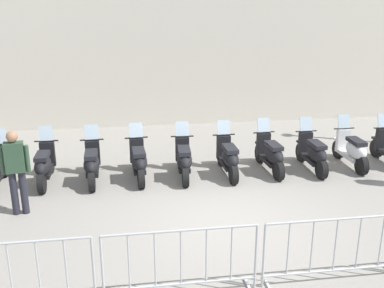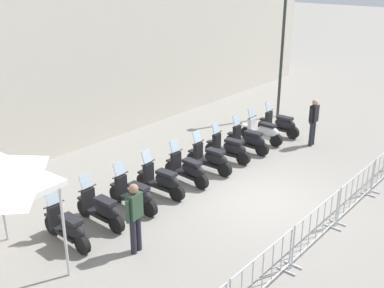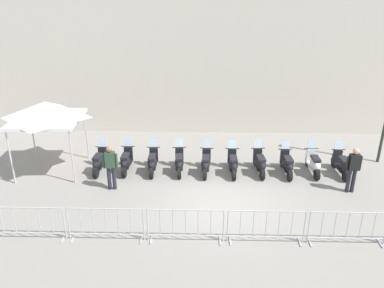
# 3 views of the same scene
# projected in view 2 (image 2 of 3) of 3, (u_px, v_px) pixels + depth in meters

# --- Properties ---
(ground_plane) EXTENTS (120.00, 120.00, 0.00)m
(ground_plane) POSITION_uv_depth(u_px,v_px,m) (263.00, 200.00, 13.29)
(ground_plane) COLOR gray
(motorcycle_0) EXTENTS (0.56, 1.73, 1.24)m
(motorcycle_0) POSITION_uv_depth(u_px,v_px,m) (68.00, 228.00, 11.06)
(motorcycle_0) COLOR black
(motorcycle_0) RESTS_ON ground
(motorcycle_1) EXTENTS (0.56, 1.72, 1.24)m
(motorcycle_1) POSITION_uv_depth(u_px,v_px,m) (102.00, 209.00, 11.88)
(motorcycle_1) COLOR black
(motorcycle_1) RESTS_ON ground
(motorcycle_2) EXTENTS (0.56, 1.72, 1.24)m
(motorcycle_2) POSITION_uv_depth(u_px,v_px,m) (135.00, 195.00, 12.61)
(motorcycle_2) COLOR black
(motorcycle_2) RESTS_ON ground
(motorcycle_3) EXTENTS (0.56, 1.72, 1.24)m
(motorcycle_3) POSITION_uv_depth(u_px,v_px,m) (162.00, 181.00, 13.39)
(motorcycle_3) COLOR black
(motorcycle_3) RESTS_ON ground
(motorcycle_4) EXTENTS (0.58, 1.72, 1.24)m
(motorcycle_4) POSITION_uv_depth(u_px,v_px,m) (188.00, 169.00, 14.12)
(motorcycle_4) COLOR black
(motorcycle_4) RESTS_ON ground
(motorcycle_5) EXTENTS (0.56, 1.72, 1.24)m
(motorcycle_5) POSITION_uv_depth(u_px,v_px,m) (211.00, 159.00, 14.88)
(motorcycle_5) COLOR black
(motorcycle_5) RESTS_ON ground
(motorcycle_6) EXTENTS (0.56, 1.72, 1.24)m
(motorcycle_6) POSITION_uv_depth(u_px,v_px,m) (229.00, 148.00, 15.69)
(motorcycle_6) COLOR black
(motorcycle_6) RESTS_ON ground
(motorcycle_7) EXTENTS (0.56, 1.72, 1.24)m
(motorcycle_7) POSITION_uv_depth(u_px,v_px,m) (249.00, 140.00, 16.41)
(motorcycle_7) COLOR black
(motorcycle_7) RESTS_ON ground
(motorcycle_8) EXTENTS (0.56, 1.72, 1.24)m
(motorcycle_8) POSITION_uv_depth(u_px,v_px,m) (263.00, 131.00, 17.24)
(motorcycle_8) COLOR black
(motorcycle_8) RESTS_ON ground
(motorcycle_9) EXTENTS (0.56, 1.72, 1.24)m
(motorcycle_9) POSITION_uv_depth(u_px,v_px,m) (280.00, 124.00, 17.96)
(motorcycle_9) COLOR black
(motorcycle_9) RESTS_ON ground
(barrier_segment_1) EXTENTS (2.25, 0.55, 1.07)m
(barrier_segment_1) POSITION_uv_depth(u_px,v_px,m) (263.00, 274.00, 9.31)
(barrier_segment_1) COLOR #B2B5B7
(barrier_segment_1) RESTS_ON ground
(barrier_segment_2) EXTENTS (2.25, 0.55, 1.07)m
(barrier_segment_2) POSITION_uv_depth(u_px,v_px,m) (317.00, 227.00, 10.97)
(barrier_segment_2) COLOR #B2B5B7
(barrier_segment_2) RESTS_ON ground
(barrier_segment_3) EXTENTS (2.25, 0.55, 1.07)m
(barrier_segment_3) POSITION_uv_depth(u_px,v_px,m) (356.00, 191.00, 12.63)
(barrier_segment_3) COLOR #B2B5B7
(barrier_segment_3) RESTS_ON ground
(street_lamp) EXTENTS (0.36, 0.36, 5.34)m
(street_lamp) POSITION_uv_depth(u_px,v_px,m) (283.00, 40.00, 19.17)
(street_lamp) COLOR #2D332D
(street_lamp) RESTS_ON ground
(officer_near_row_end) EXTENTS (0.55, 0.22, 1.73)m
(officer_near_row_end) POSITION_uv_depth(u_px,v_px,m) (314.00, 119.00, 16.84)
(officer_near_row_end) COLOR #23232D
(officer_near_row_end) RESTS_ON ground
(officer_mid_plaza) EXTENTS (0.55, 0.24, 1.73)m
(officer_mid_plaza) POSITION_uv_depth(u_px,v_px,m) (135.00, 214.00, 10.60)
(officer_mid_plaza) COLOR #23232D
(officer_mid_plaza) RESTS_ON ground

